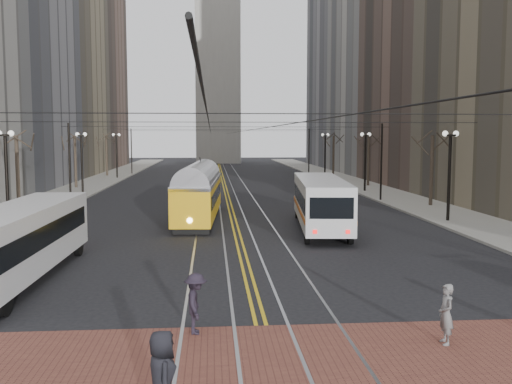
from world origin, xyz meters
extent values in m
plane|color=black|center=(0.00, 0.00, 0.00)|extent=(260.00, 260.00, 0.00)
cube|color=gray|center=(-15.00, 45.00, 0.07)|extent=(5.00, 140.00, 0.15)
cube|color=gray|center=(15.00, 45.00, 0.07)|extent=(5.00, 140.00, 0.15)
cube|color=brown|center=(0.00, -4.00, 0.01)|extent=(25.00, 6.00, 0.01)
cube|color=gray|center=(0.00, 45.00, 0.00)|extent=(4.80, 130.00, 0.02)
cube|color=gold|center=(0.00, 45.00, 0.01)|extent=(0.42, 130.00, 0.01)
cube|color=brown|center=(-25.50, 86.00, 20.00)|extent=(16.00, 20.00, 40.00)
cube|color=brown|center=(25.50, 46.00, 17.00)|extent=(16.00, 20.00, 34.00)
cube|color=slate|center=(25.50, 86.00, 20.00)|extent=(16.00, 20.00, 40.00)
cube|color=#B2AFA5|center=(0.00, 102.00, 28.00)|extent=(9.00, 9.00, 56.00)
cylinder|color=black|center=(-13.70, 18.00, 2.80)|extent=(0.20, 0.20, 5.60)
cylinder|color=black|center=(-13.70, 38.00, 2.80)|extent=(0.20, 0.20, 5.60)
cylinder|color=black|center=(-13.70, 58.00, 2.80)|extent=(0.20, 0.20, 5.60)
cylinder|color=black|center=(13.70, 18.00, 2.80)|extent=(0.20, 0.20, 5.60)
cylinder|color=black|center=(13.70, 38.00, 2.80)|extent=(0.20, 0.20, 5.60)
cylinder|color=black|center=(13.70, 58.00, 2.80)|extent=(0.20, 0.20, 5.60)
cylinder|color=#382D23|center=(-15.70, 26.00, 2.80)|extent=(0.28, 0.28, 5.60)
cylinder|color=#382D23|center=(-15.70, 44.00, 2.80)|extent=(0.28, 0.28, 5.60)
cylinder|color=#382D23|center=(-15.70, 62.00, 2.80)|extent=(0.28, 0.28, 5.60)
cylinder|color=#382D23|center=(15.70, 26.00, 2.80)|extent=(0.28, 0.28, 5.60)
cylinder|color=#382D23|center=(15.70, 44.00, 2.80)|extent=(0.28, 0.28, 5.60)
cylinder|color=#382D23|center=(15.70, 62.00, 2.80)|extent=(0.28, 0.28, 5.60)
cylinder|color=black|center=(-1.50, 45.00, 6.00)|extent=(0.03, 120.00, 0.03)
cylinder|color=black|center=(1.50, 45.00, 6.00)|extent=(0.03, 120.00, 0.03)
cylinder|color=black|center=(-12.90, 30.00, 3.30)|extent=(0.16, 0.16, 6.60)
cylinder|color=black|center=(-12.90, 66.00, 3.30)|extent=(0.16, 0.16, 6.60)
cylinder|color=black|center=(12.90, 30.00, 3.30)|extent=(0.16, 0.16, 6.60)
cylinder|color=black|center=(12.90, 66.00, 3.30)|extent=(0.16, 0.16, 6.60)
cube|color=white|center=(-8.77, 5.01, 1.43)|extent=(2.63, 11.46, 2.85)
cube|color=yellow|center=(-2.27, 20.42, 1.47)|extent=(3.07, 12.61, 2.95)
cube|color=silver|center=(5.00, 15.93, 1.52)|extent=(3.64, 11.82, 3.03)
cube|color=#B9B9B9|center=(5.95, 19.95, 1.16)|extent=(2.06, 5.26, 2.32)
imported|color=#3F4146|center=(8.15, 34.41, 0.84)|extent=(2.31, 5.03, 1.67)
imported|color=black|center=(-2.40, -6.50, 0.93)|extent=(0.79, 1.01, 1.83)
imported|color=slate|center=(4.78, -2.84, 0.83)|extent=(0.41, 0.60, 1.63)
imported|color=black|center=(-1.89, -1.50, 0.87)|extent=(0.67, 1.13, 1.72)
camera|label=1|loc=(-1.42, -17.18, 5.55)|focal=40.00mm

